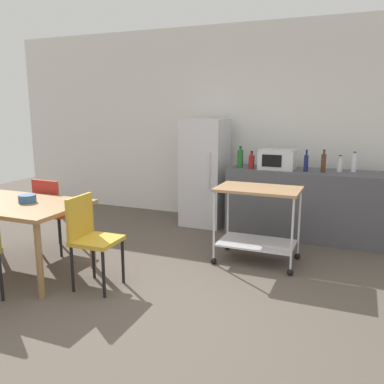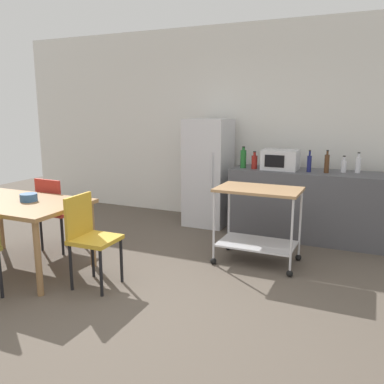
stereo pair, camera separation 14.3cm
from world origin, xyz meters
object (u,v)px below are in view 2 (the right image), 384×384
object	(u,v)px
chair_red	(57,209)
kitchen_cart	(258,213)
chair_mustard	(90,234)
bottle_wine	(254,162)
bottle_sparkling_water	(309,163)
refrigerator	(208,172)
bottle_olive_oil	(327,163)
microwave	(280,160)
dining_table	(14,208)
fruit_bowl	(29,197)
bottle_vinegar	(243,159)
bottle_soy_sauce	(344,166)
bottle_sesame_oil	(358,164)

from	to	relation	value
chair_red	kitchen_cart	world-z (taller)	chair_red
chair_mustard	bottle_wine	world-z (taller)	bottle_wine
chair_red	bottle_sparkling_water	size ratio (longest dim) A/B	3.20
bottle_sparkling_water	chair_red	bearing A→B (deg)	-148.28
refrigerator	bottle_olive_oil	world-z (taller)	refrigerator
chair_red	refrigerator	bearing A→B (deg)	-120.91
bottle_sparkling_water	bottle_wine	bearing A→B (deg)	-178.35
refrigerator	microwave	size ratio (longest dim) A/B	3.37
dining_table	fruit_bowl	world-z (taller)	fruit_bowl
dining_table	chair_mustard	size ratio (longest dim) A/B	1.69
fruit_bowl	bottle_vinegar	bearing A→B (deg)	54.08
refrigerator	fruit_bowl	distance (m)	2.62
chair_red	kitchen_cart	distance (m)	2.38
chair_red	bottle_sparkling_water	bearing A→B (deg)	-145.50
bottle_wine	bottle_olive_oil	world-z (taller)	bottle_olive_oil
bottle_vinegar	fruit_bowl	size ratio (longest dim) A/B	1.66
chair_mustard	bottle_olive_oil	size ratio (longest dim) A/B	3.11
refrigerator	fruit_bowl	size ratio (longest dim) A/B	8.84
bottle_soy_sauce	fruit_bowl	distance (m)	3.74
bottle_vinegar	fruit_bowl	xyz separation A→B (m)	(-1.62, -2.23, -0.24)
refrigerator	bottle_olive_oil	xyz separation A→B (m)	(1.66, -0.16, 0.25)
chair_mustard	bottle_vinegar	bearing A→B (deg)	-20.79
kitchen_cart	chair_mustard	bearing A→B (deg)	-136.56
bottle_vinegar	chair_mustard	bearing A→B (deg)	-109.22
dining_table	chair_red	world-z (taller)	chair_red
bottle_wine	microwave	world-z (taller)	microwave
chair_mustard	microwave	world-z (taller)	microwave
chair_mustard	bottle_olive_oil	bearing A→B (deg)	-40.79
bottle_olive_oil	dining_table	bearing A→B (deg)	-141.17
bottle_olive_oil	bottle_sesame_oil	bearing A→B (deg)	24.56
chair_red	fruit_bowl	size ratio (longest dim) A/B	5.08
chair_red	bottle_wine	xyz separation A→B (m)	(1.96, 1.63, 0.48)
bottle_vinegar	bottle_sparkling_water	bearing A→B (deg)	-0.08
bottle_soy_sauce	refrigerator	bearing A→B (deg)	178.96
bottle_vinegar	bottle_wine	bearing A→B (deg)	-7.61
refrigerator	bottle_soy_sauce	world-z (taller)	refrigerator
bottle_olive_oil	fruit_bowl	bearing A→B (deg)	-140.28
chair_mustard	bottle_sparkling_water	bearing A→B (deg)	-37.65
bottle_olive_oil	refrigerator	bearing A→B (deg)	174.37
bottle_wine	microwave	size ratio (longest dim) A/B	0.51
bottle_sparkling_water	bottle_soy_sauce	size ratio (longest dim) A/B	1.32
chair_mustard	fruit_bowl	size ratio (longest dim) A/B	5.08
fruit_bowl	refrigerator	bearing A→B (deg)	66.70
kitchen_cart	refrigerator	bearing A→B (deg)	131.45
chair_red	bottle_sesame_oil	xyz separation A→B (m)	(3.24, 1.83, 0.49)
chair_red	bottle_sesame_oil	size ratio (longest dim) A/B	3.44
kitchen_cart	chair_red	bearing A→B (deg)	-165.53
dining_table	bottle_soy_sauce	xyz separation A→B (m)	(3.05, 2.43, 0.31)
microwave	bottle_olive_oil	bearing A→B (deg)	-3.93
bottle_wine	bottle_sparkling_water	world-z (taller)	bottle_sparkling_water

